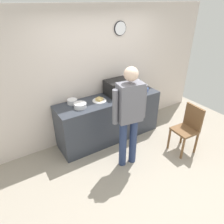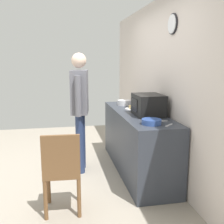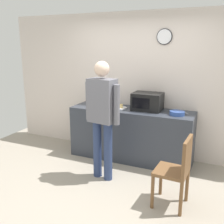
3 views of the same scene
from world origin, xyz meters
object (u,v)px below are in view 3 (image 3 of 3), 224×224
at_px(mixing_bowl, 100,102).
at_px(fork_utensil, 171,111).
at_px(microwave, 147,101).
at_px(sandwich_plate, 120,107).
at_px(spoon_utensil, 185,113).
at_px(wooden_chair, 177,169).
at_px(salad_bowl, 177,113).
at_px(cereal_bowl, 97,104).
at_px(person_standing, 102,112).

xyz_separation_m(mixing_bowl, fork_utensil, (1.38, -0.06, -0.04)).
distance_m(microwave, sandwich_plate, 0.51).
xyz_separation_m(sandwich_plate, mixing_bowl, (-0.48, 0.18, 0.02)).
height_order(spoon_utensil, wooden_chair, wooden_chair).
bearing_deg(mixing_bowl, spoon_utensil, -1.79).
height_order(sandwich_plate, salad_bowl, same).
xyz_separation_m(salad_bowl, spoon_utensil, (0.10, 0.19, -0.03)).
xyz_separation_m(sandwich_plate, wooden_chair, (1.26, -1.16, -0.42)).
relative_size(cereal_bowl, fork_utensil, 1.34).
relative_size(fork_utensil, person_standing, 0.09).
height_order(microwave, spoon_utensil, microwave).
relative_size(microwave, salad_bowl, 2.06).
distance_m(salad_bowl, person_standing, 1.25).
distance_m(cereal_bowl, spoon_utensil, 1.56).
bearing_deg(fork_utensil, person_standing, -130.20).
bearing_deg(mixing_bowl, fork_utensil, -2.46).
bearing_deg(cereal_bowl, sandwich_plate, 7.10).
distance_m(sandwich_plate, mixing_bowl, 0.51).
height_order(sandwich_plate, cereal_bowl, cereal_bowl).
bearing_deg(person_standing, spoon_utensil, 43.14).
bearing_deg(salad_bowl, sandwich_plate, 176.59).
bearing_deg(spoon_utensil, sandwich_plate, -173.53).
bearing_deg(salad_bowl, microwave, 165.50).
distance_m(sandwich_plate, fork_utensil, 0.91).
xyz_separation_m(fork_utensil, person_standing, (-0.82, -0.98, 0.13)).
xyz_separation_m(mixing_bowl, spoon_utensil, (1.60, -0.05, -0.04)).
bearing_deg(wooden_chair, person_standing, 165.80).
distance_m(spoon_utensil, person_standing, 1.45).
xyz_separation_m(spoon_utensil, person_standing, (-1.05, -0.99, 0.13)).
xyz_separation_m(cereal_bowl, spoon_utensil, (1.55, 0.18, -0.04)).
distance_m(spoon_utensil, wooden_chair, 1.35).
height_order(spoon_utensil, person_standing, person_standing).
height_order(sandwich_plate, mixing_bowl, mixing_bowl).
distance_m(sandwich_plate, salad_bowl, 1.03).
bearing_deg(mixing_bowl, sandwich_plate, -20.26).
bearing_deg(spoon_utensil, cereal_bowl, -173.36).
bearing_deg(salad_bowl, spoon_utensil, 62.95).
bearing_deg(person_standing, cereal_bowl, 121.80).
bearing_deg(cereal_bowl, salad_bowl, -0.32).
relative_size(microwave, wooden_chair, 0.53).
distance_m(salad_bowl, mixing_bowl, 1.53).
relative_size(spoon_utensil, person_standing, 0.09).
distance_m(cereal_bowl, fork_utensil, 1.34).
height_order(microwave, cereal_bowl, microwave).
xyz_separation_m(spoon_utensil, wooden_chair, (0.13, -1.28, -0.40)).
height_order(mixing_bowl, spoon_utensil, mixing_bowl).
bearing_deg(fork_utensil, cereal_bowl, -172.63).
relative_size(sandwich_plate, salad_bowl, 1.11).
xyz_separation_m(microwave, cereal_bowl, (-0.91, -0.13, -0.11)).
bearing_deg(fork_utensil, salad_bowl, -54.06).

